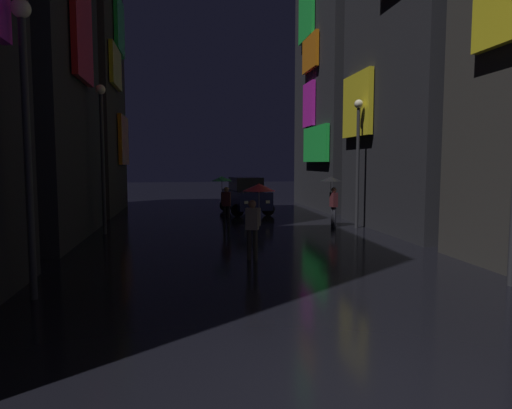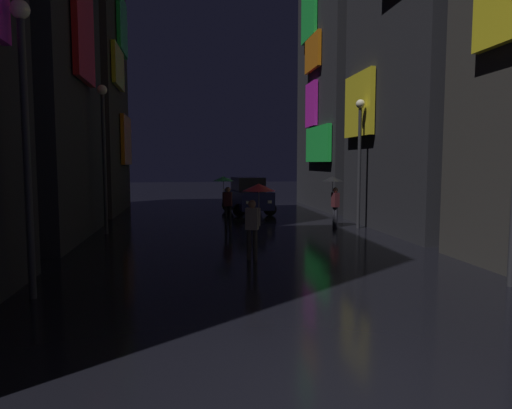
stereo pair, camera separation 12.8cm
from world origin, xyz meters
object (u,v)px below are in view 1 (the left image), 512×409
at_px(pedestrian_midstreet_left_red, 257,200).
at_px(pedestrian_foreground_right_black, 332,187).
at_px(pedestrian_near_crossing_green, 223,187).
at_px(streetlamp_right_far, 358,148).
at_px(streetlamp_left_near, 26,116).
at_px(streetlamp_left_far, 102,142).
at_px(car_distant, 246,196).

bearing_deg(pedestrian_midstreet_left_red, pedestrian_foreground_right_black, 55.30).
distance_m(pedestrian_near_crossing_green, streetlamp_right_far, 5.79).
xyz_separation_m(streetlamp_left_near, streetlamp_left_far, (0.00, 8.38, -0.10)).
height_order(pedestrian_midstreet_left_red, streetlamp_right_far, streetlamp_right_far).
bearing_deg(car_distant, streetlamp_left_far, -135.31).
xyz_separation_m(pedestrian_midstreet_left_red, streetlamp_left_near, (-4.94, -2.91, 1.90)).
relative_size(car_distant, streetlamp_left_near, 0.75).
distance_m(streetlamp_left_far, streetlamp_right_far, 10.00).
xyz_separation_m(pedestrian_midstreet_left_red, streetlamp_right_far, (5.06, 5.46, 1.62)).
relative_size(pedestrian_midstreet_left_red, pedestrian_foreground_right_black, 1.00).
xyz_separation_m(car_distant, streetlamp_right_far, (3.75, -6.18, 2.37)).
relative_size(pedestrian_near_crossing_green, streetlamp_left_near, 0.37).
bearing_deg(pedestrian_foreground_right_black, streetlamp_left_near, -135.55).
bearing_deg(pedestrian_midstreet_left_red, streetlamp_left_far, 132.12).
bearing_deg(pedestrian_foreground_right_black, streetlamp_left_far, -176.50).
distance_m(pedestrian_midstreet_left_red, streetlamp_right_far, 7.62).
bearing_deg(pedestrian_near_crossing_green, pedestrian_foreground_right_black, -11.26).
bearing_deg(pedestrian_foreground_right_black, car_distant, 116.96).
distance_m(car_distant, streetlamp_left_far, 9.15).
height_order(pedestrian_near_crossing_green, pedestrian_foreground_right_black, same).
bearing_deg(pedestrian_foreground_right_black, streetlamp_right_far, -31.85).
xyz_separation_m(pedestrian_near_crossing_green, streetlamp_left_near, (-4.63, -9.82, 1.90)).
bearing_deg(streetlamp_right_far, pedestrian_midstreet_left_red, -132.81).
height_order(pedestrian_midstreet_left_red, streetlamp_left_near, streetlamp_left_near).
bearing_deg(pedestrian_near_crossing_green, streetlamp_left_far, -162.63).
xyz_separation_m(car_distant, streetlamp_left_far, (-6.25, -6.18, 2.54)).
distance_m(pedestrian_foreground_right_black, streetlamp_right_far, 1.94).
relative_size(pedestrian_near_crossing_green, pedestrian_midstreet_left_red, 1.00).
bearing_deg(streetlamp_right_far, streetlamp_left_far, -179.99).
bearing_deg(pedestrian_near_crossing_green, streetlamp_left_near, -115.24).
relative_size(streetlamp_left_far, streetlamp_right_far, 1.06).
height_order(car_distant, streetlamp_right_far, streetlamp_right_far).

